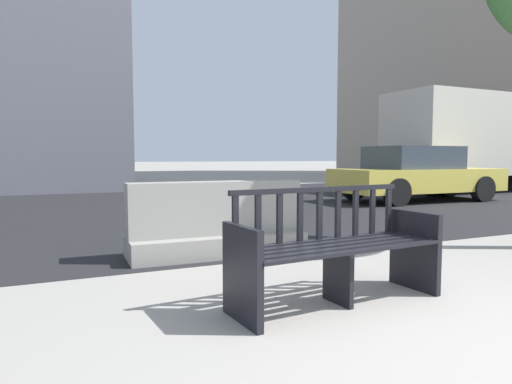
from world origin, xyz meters
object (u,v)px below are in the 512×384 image
(jersey_barrier_centre, at_px, (217,225))
(car_taxi_near, at_px, (416,174))
(street_bench, at_px, (336,252))
(delivery_truck, at_px, (479,139))

(jersey_barrier_centre, bearing_deg, car_taxi_near, 30.14)
(car_taxi_near, bearing_deg, street_bench, -137.58)
(street_bench, bearing_deg, delivery_truck, 35.36)
(jersey_barrier_centre, xyz_separation_m, delivery_truck, (10.95, 5.58, 1.35))
(delivery_truck, bearing_deg, car_taxi_near, -158.37)
(delivery_truck, bearing_deg, jersey_barrier_centre, -153.00)
(street_bench, xyz_separation_m, jersey_barrier_centre, (-0.24, 2.02, -0.06))
(jersey_barrier_centre, bearing_deg, delivery_truck, 27.00)
(jersey_barrier_centre, height_order, car_taxi_near, car_taxi_near)
(car_taxi_near, bearing_deg, delivery_truck, 21.63)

